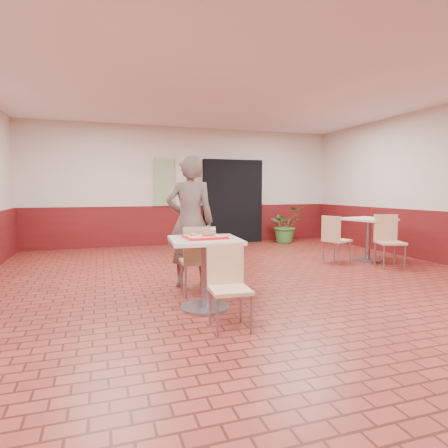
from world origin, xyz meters
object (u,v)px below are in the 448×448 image
object	(u,v)px
chair_second_left	(334,237)
chair_second_front	(388,238)
main_table	(205,262)
paper_cup	(213,231)
chair_main_front	(228,281)
long_john_donut	(209,234)
customer	(190,221)
ring_donut	(194,234)
potted_plant	(285,225)
chair_main_back	(198,257)
serving_tray	(205,237)
second_table	(368,232)

from	to	relation	value
chair_second_left	chair_second_front	world-z (taller)	chair_second_front
main_table	paper_cup	size ratio (longest dim) A/B	10.53
chair_main_front	long_john_donut	xyz separation A→B (m)	(-0.02, 0.62, 0.42)
customer	paper_cup	xyz separation A→B (m)	(0.05, -0.99, -0.04)
ring_donut	potted_plant	distance (m)	5.95
main_table	chair_main_back	distance (m)	0.61
ring_donut	chair_second_left	distance (m)	3.73
chair_main_front	ring_donut	bearing A→B (deg)	108.19
chair_second_left	potted_plant	xyz separation A→B (m)	(0.43, 2.83, -0.03)
chair_main_front	long_john_donut	size ratio (longest dim) A/B	4.98
long_john_donut	chair_second_left	distance (m)	3.64
chair_main_back	customer	size ratio (longest dim) A/B	0.49
chair_second_front	chair_second_left	bearing A→B (deg)	159.91
main_table	serving_tray	size ratio (longest dim) A/B	1.79
chair_second_left	chair_second_front	distance (m)	0.95
main_table	chair_main_front	distance (m)	0.65
paper_cup	chair_second_front	size ratio (longest dim) A/B	0.08
chair_main_back	customer	distance (m)	0.65
main_table	chair_main_front	world-z (taller)	chair_main_front
customer	second_table	distance (m)	3.93
chair_main_front	paper_cup	world-z (taller)	paper_cup
main_table	chair_second_left	size ratio (longest dim) A/B	0.92
customer	paper_cup	size ratio (longest dim) A/B	23.86
ring_donut	chair_second_left	world-z (taller)	chair_second_left
chair_main_back	serving_tray	xyz separation A→B (m)	(-0.07, -0.61, 0.34)
paper_cup	chair_main_front	bearing A→B (deg)	-94.47
second_table	paper_cup	bearing A→B (deg)	-153.88
main_table	chair_main_back	bearing A→B (deg)	83.44
serving_tray	second_table	bearing A→B (deg)	26.49
customer	ring_donut	world-z (taller)	customer
chair_main_back	chair_second_front	xyz separation A→B (m)	(3.78, 0.75, 0.02)
chair_main_front	paper_cup	distance (m)	0.85
chair_second_front	paper_cup	bearing A→B (deg)	-144.48
paper_cup	second_table	xyz separation A→B (m)	(3.77, 1.85, -0.34)
customer	potted_plant	world-z (taller)	customer
ring_donut	second_table	xyz separation A→B (m)	(4.01, 1.88, -0.31)
chair_main_front	long_john_donut	distance (m)	0.75
chair_main_back	customer	xyz separation A→B (m)	(0.01, 0.48, 0.43)
ring_donut	long_john_donut	distance (m)	0.18
ring_donut	paper_cup	world-z (taller)	paper_cup
main_table	second_table	xyz separation A→B (m)	(3.90, 1.94, 0.01)
main_table	second_table	bearing A→B (deg)	26.49
long_john_donut	paper_cup	world-z (taller)	paper_cup
chair_main_back	long_john_donut	world-z (taller)	chair_main_back
main_table	customer	world-z (taller)	customer
chair_second_front	potted_plant	size ratio (longest dim) A/B	0.99
chair_second_front	potted_plant	xyz separation A→B (m)	(-0.33, 3.40, -0.05)
ring_donut	chair_second_front	world-z (taller)	chair_second_front
potted_plant	main_table	bearing A→B (deg)	-126.57
customer	chair_second_front	world-z (taller)	customer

